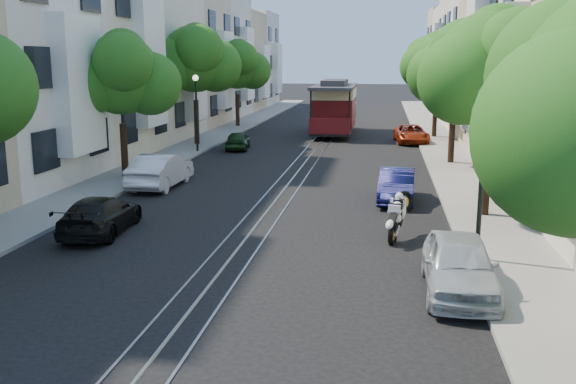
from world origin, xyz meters
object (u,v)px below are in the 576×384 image
at_px(tree_e_d, 438,63).
at_px(tree_w_d, 238,66).
at_px(parked_car_e_near, 459,265).
at_px(parked_car_w_far, 238,140).
at_px(tree_e_c, 457,70).
at_px(parked_car_w_mid, 161,170).
at_px(tree_w_b, 122,76).
at_px(sportbike_rider, 398,214).
at_px(parked_car_e_far, 411,134).
at_px(parked_car_w_near, 100,215).
at_px(lamp_west, 196,102).
at_px(tree_e_b, 495,71).
at_px(lamp_east, 483,153).
at_px(tree_w_c, 196,60).
at_px(cable_car, 335,105).
at_px(parked_car_e_mid, 397,185).

distance_m(tree_e_d, tree_w_d, 15.25).
bearing_deg(parked_car_e_near, parked_car_w_far, 115.18).
bearing_deg(tree_e_c, parked_car_w_mid, -148.37).
relative_size(tree_w_b, parked_car_w_mid, 1.51).
xyz_separation_m(sportbike_rider, parked_car_e_far, (1.27, 22.24, -0.21)).
xyz_separation_m(tree_e_c, parked_car_w_near, (-11.66, -14.63, -4.04)).
relative_size(lamp_west, parked_car_w_near, 1.08).
height_order(tree_e_d, tree_w_b, tree_e_d).
bearing_deg(lamp_west, parked_car_e_far, 27.32).
relative_size(tree_e_b, sportbike_rider, 3.71).
height_order(tree_e_b, parked_car_w_near, tree_e_b).
height_order(tree_w_d, parked_car_w_near, tree_w_d).
height_order(parked_car_w_mid, parked_car_w_far, parked_car_w_mid).
relative_size(tree_e_c, parked_car_w_mid, 1.57).
xyz_separation_m(lamp_west, parked_car_e_far, (11.90, 6.15, -2.28)).
xyz_separation_m(lamp_east, parked_car_w_mid, (-11.32, 8.41, -2.16)).
height_order(parked_car_e_far, parked_car_w_far, parked_car_e_far).
bearing_deg(tree_w_c, tree_e_c, -19.15).
height_order(lamp_west, parked_car_e_far, lamp_west).
bearing_deg(cable_car, tree_w_b, -112.76).
height_order(tree_e_c, lamp_east, tree_e_c).
bearing_deg(tree_w_d, parked_car_e_far, -31.57).
xyz_separation_m(tree_w_d, sportbike_rider, (11.47, -30.07, -3.83)).
bearing_deg(sportbike_rider, cable_car, 113.35).
bearing_deg(parked_car_w_far, tree_e_b, 121.31).
xyz_separation_m(tree_w_b, tree_w_c, (0.00, 11.00, 0.67)).
distance_m(tree_e_c, parked_car_e_mid, 10.15).
relative_size(tree_w_b, tree_w_c, 0.88).
height_order(tree_w_b, tree_w_c, tree_w_c).
height_order(tree_w_c, lamp_east, tree_w_c).
bearing_deg(tree_e_c, parked_car_e_mid, -107.86).
distance_m(tree_e_d, parked_car_e_mid, 20.53).
distance_m(parked_car_e_far, parked_car_w_near, 24.90).
distance_m(tree_w_b, lamp_west, 8.22).
relative_size(tree_e_b, parked_car_w_mid, 1.61).
height_order(cable_car, parked_car_w_far, cable_car).
bearing_deg(tree_e_b, tree_e_d, 90.00).
bearing_deg(lamp_east, tree_e_c, 86.56).
height_order(tree_e_c, tree_e_d, tree_e_d).
bearing_deg(tree_e_c, tree_e_d, 90.00).
bearing_deg(tree_w_d, parked_car_e_near, -69.58).
relative_size(lamp_east, parked_car_w_mid, 1.00).
xyz_separation_m(cable_car, parked_car_w_near, (-4.90, -27.00, -1.46)).
xyz_separation_m(tree_e_b, parked_car_w_mid, (-12.28, 3.43, -4.05)).
relative_size(parked_car_e_mid, parked_car_w_near, 0.93).
height_order(tree_e_c, parked_car_w_far, tree_e_c).
xyz_separation_m(parked_car_e_far, parked_car_w_far, (-10.00, -4.45, -0.04)).
bearing_deg(cable_car, lamp_west, -123.49).
xyz_separation_m(tree_e_c, tree_w_d, (-14.40, 16.00, 0.00)).
xyz_separation_m(lamp_west, parked_car_w_mid, (1.28, -9.59, -2.16)).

